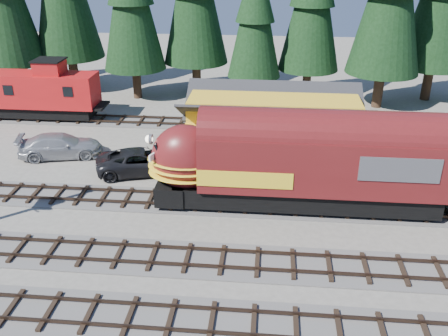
# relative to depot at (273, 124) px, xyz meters

# --- Properties ---
(ground) EXTENTS (120.00, 120.00, 0.00)m
(ground) POSITION_rel_depot_xyz_m (0.00, -10.50, -2.96)
(ground) COLOR #6B665B
(ground) RESTS_ON ground
(track_siding) EXTENTS (68.00, 3.20, 0.33)m
(track_siding) POSITION_rel_depot_xyz_m (10.00, -6.50, -2.90)
(track_siding) COLOR #4C4947
(track_siding) RESTS_ON ground
(track_spur) EXTENTS (32.00, 3.20, 0.33)m
(track_spur) POSITION_rel_depot_xyz_m (-10.00, 7.50, -2.90)
(track_spur) COLOR #4C4947
(track_spur) RESTS_ON ground
(depot) EXTENTS (12.80, 7.00, 5.30)m
(depot) POSITION_rel_depot_xyz_m (0.00, 0.00, 0.00)
(depot) COLOR gold
(depot) RESTS_ON ground
(locomotive) EXTENTS (17.54, 3.49, 4.77)m
(locomotive) POSITION_rel_depot_xyz_m (1.02, -6.50, -0.21)
(locomotive) COLOR black
(locomotive) RESTS_ON ground
(caboose) EXTENTS (9.60, 2.78, 4.99)m
(caboose) POSITION_rel_depot_xyz_m (-20.19, 7.50, -0.47)
(caboose) COLOR black
(caboose) RESTS_ON ground
(pickup_truck_a) EXTENTS (6.72, 4.39, 1.72)m
(pickup_truck_a) POSITION_rel_depot_xyz_m (-8.99, -2.56, -2.10)
(pickup_truck_a) COLOR black
(pickup_truck_a) RESTS_ON ground
(pickup_truck_b) EXTENTS (6.46, 3.84, 1.76)m
(pickup_truck_b) POSITION_rel_depot_xyz_m (-15.68, -0.45, -2.08)
(pickup_truck_b) COLOR #96989D
(pickup_truck_b) RESTS_ON ground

